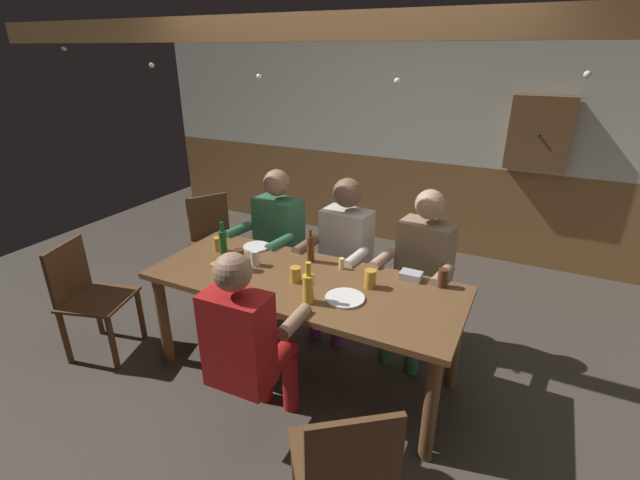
{
  "coord_description": "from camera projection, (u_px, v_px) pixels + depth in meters",
  "views": [
    {
      "loc": [
        1.27,
        -2.35,
        2.16
      ],
      "look_at": [
        0.0,
        0.19,
        0.94
      ],
      "focal_mm": 25.22,
      "sensor_mm": 36.0,
      "label": 1
    }
  ],
  "objects": [
    {
      "name": "chair_empty_far_end",
      "position": [
        215.0,
        239.0,
        4.3
      ],
      "size": [
        0.6,
        0.6,
        0.88
      ],
      "rotation": [
        0.0,
        0.0,
        -2.09
      ],
      "color": "brown",
      "rests_on": "ground_plane"
    },
    {
      "name": "back_wall_wainscot",
      "position": [
        412.0,
        202.0,
        5.25
      ],
      "size": [
        6.64,
        0.12,
        1.01
      ],
      "primitive_type": "cube",
      "color": "brown",
      "rests_on": "ground_plane"
    },
    {
      "name": "plate_0",
      "position": [
        345.0,
        298.0,
        2.73
      ],
      "size": [
        0.24,
        0.24,
        0.01
      ],
      "primitive_type": "cylinder",
      "color": "white",
      "rests_on": "dining_table"
    },
    {
      "name": "chair_empty_near_left",
      "position": [
        346.0,
        471.0,
        1.94
      ],
      "size": [
        0.62,
        0.62,
        0.88
      ],
      "rotation": [
        0.0,
        0.0,
        0.64
      ],
      "color": "brown",
      "rests_on": "ground_plane"
    },
    {
      "name": "table_candle",
      "position": [
        341.0,
        263.0,
        3.09
      ],
      "size": [
        0.04,
        0.04,
        0.08
      ],
      "primitive_type": "cylinder",
      "color": "#F9E08C",
      "rests_on": "dining_table"
    },
    {
      "name": "string_lights",
      "position": [
        323.0,
        66.0,
        2.69
      ],
      "size": [
        4.68,
        0.04,
        0.2
      ],
      "color": "#F9EAB2"
    },
    {
      "name": "pint_glass_4",
      "position": [
        239.0,
        260.0,
        3.07
      ],
      "size": [
        0.07,
        0.07,
        0.15
      ],
      "primitive_type": "cylinder",
      "color": "#4C2D19",
      "rests_on": "dining_table"
    },
    {
      "name": "back_wall_upper",
      "position": [
        421.0,
        97.0,
        4.79
      ],
      "size": [
        6.64,
        0.12,
        1.35
      ],
      "primitive_type": "cube",
      "color": "beige"
    },
    {
      "name": "pint_glass_3",
      "position": [
        255.0,
        258.0,
        3.14
      ],
      "size": [
        0.06,
        0.06,
        0.11
      ],
      "primitive_type": "cylinder",
      "color": "white",
      "rests_on": "dining_table"
    },
    {
      "name": "bottle_2",
      "position": [
        308.0,
        287.0,
        2.66
      ],
      "size": [
        0.07,
        0.07,
        0.26
      ],
      "color": "gold",
      "rests_on": "dining_table"
    },
    {
      "name": "condiment_caddy",
      "position": [
        411.0,
        276.0,
        2.96
      ],
      "size": [
        0.14,
        0.1,
        0.05
      ],
      "primitive_type": "cube",
      "color": "#B2B7BC",
      "rests_on": "dining_table"
    },
    {
      "name": "pint_glass_1",
      "position": [
        443.0,
        278.0,
        2.85
      ],
      "size": [
        0.06,
        0.06,
        0.12
      ],
      "primitive_type": "cylinder",
      "color": "#4C2D19",
      "rests_on": "dining_table"
    },
    {
      "name": "person_0",
      "position": [
        274.0,
        237.0,
        3.78
      ],
      "size": [
        0.57,
        0.57,
        1.26
      ],
      "rotation": [
        0.0,
        0.0,
        3.0
      ],
      "color": "#33724C",
      "rests_on": "ground_plane"
    },
    {
      "name": "pint_glass_2",
      "position": [
        216.0,
        273.0,
        2.9
      ],
      "size": [
        0.06,
        0.06,
        0.14
      ],
      "primitive_type": "cylinder",
      "color": "gold",
      "rests_on": "dining_table"
    },
    {
      "name": "plate_1",
      "position": [
        257.0,
        247.0,
        3.44
      ],
      "size": [
        0.2,
        0.2,
        0.01
      ],
      "primitive_type": "cylinder",
      "color": "white",
      "rests_on": "dining_table"
    },
    {
      "name": "person_3",
      "position": [
        248.0,
        342.0,
        2.47
      ],
      "size": [
        0.5,
        0.53,
        1.24
      ],
      "rotation": [
        0.0,
        0.0,
        0.03
      ],
      "color": "#AD1919",
      "rests_on": "ground_plane"
    },
    {
      "name": "bottle_0",
      "position": [
        311.0,
        248.0,
        3.18
      ],
      "size": [
        0.05,
        0.05,
        0.24
      ],
      "color": "#593314",
      "rests_on": "dining_table"
    },
    {
      "name": "person_1",
      "position": [
        343.0,
        250.0,
        3.53
      ],
      "size": [
        0.54,
        0.55,
        1.27
      ],
      "rotation": [
        0.0,
        0.0,
        3.06
      ],
      "color": "silver",
      "rests_on": "ground_plane"
    },
    {
      "name": "ground_plane",
      "position": [
        308.0,
        367.0,
        3.31
      ],
      "size": [
        7.97,
        7.97,
        0.0
      ],
      "primitive_type": "plane",
      "color": "#423A33"
    },
    {
      "name": "ceiling_beam",
      "position": [
        327.0,
        27.0,
        2.65
      ],
      "size": [
        5.98,
        0.14,
        0.16
      ],
      "primitive_type": "cube",
      "color": "brown"
    },
    {
      "name": "pint_glass_5",
      "position": [
        370.0,
        279.0,
        2.85
      ],
      "size": [
        0.07,
        0.07,
        0.12
      ],
      "primitive_type": "cylinder",
      "color": "gold",
      "rests_on": "dining_table"
    },
    {
      "name": "person_2",
      "position": [
        420.0,
        267.0,
        3.27
      ],
      "size": [
        0.56,
        0.56,
        1.26
      ],
      "rotation": [
        0.0,
        0.0,
        3.01
      ],
      "color": "#997F60",
      "rests_on": "ground_plane"
    },
    {
      "name": "pint_glass_0",
      "position": [
        218.0,
        244.0,
        3.37
      ],
      "size": [
        0.06,
        0.06,
        0.11
      ],
      "primitive_type": "cylinder",
      "color": "gold",
      "rests_on": "dining_table"
    },
    {
      "name": "chair_empty_near_right",
      "position": [
        88.0,
        295.0,
        3.32
      ],
      "size": [
        0.55,
        0.55,
        0.88
      ],
      "rotation": [
        0.0,
        0.0,
        -1.28
      ],
      "color": "brown",
      "rests_on": "ground_plane"
    },
    {
      "name": "bottle_1",
      "position": [
        223.0,
        244.0,
        3.22
      ],
      "size": [
        0.06,
        0.06,
        0.28
      ],
      "color": "#195923",
      "rests_on": "dining_table"
    },
    {
      "name": "dining_table",
      "position": [
        303.0,
        293.0,
        3.0
      ],
      "size": [
        2.09,
        0.84,
        0.75
      ],
      "color": "brown",
      "rests_on": "ground_plane"
    },
    {
      "name": "pint_glass_6",
      "position": [
        295.0,
        274.0,
        2.92
      ],
      "size": [
        0.07,
        0.07,
        0.1
      ],
      "primitive_type": "cylinder",
      "color": "gold",
      "rests_on": "dining_table"
    },
    {
      "name": "wall_dart_cabinet",
      "position": [
        539.0,
        134.0,
        4.3
      ],
      "size": [
        0.56,
        0.15,
        0.7
      ],
      "color": "brown"
    }
  ]
}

